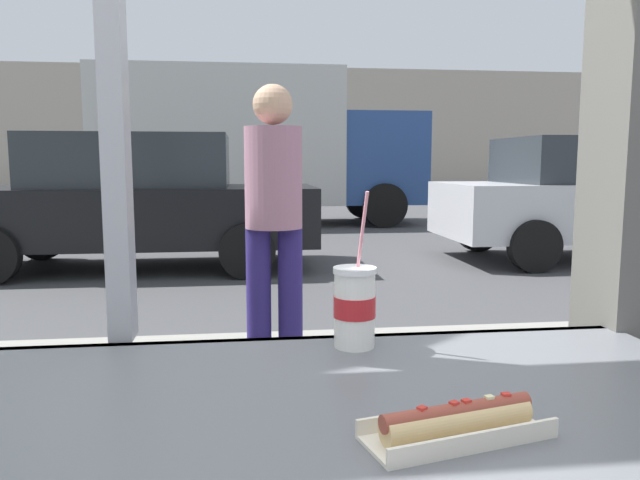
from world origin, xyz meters
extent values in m
plane|color=#424244|center=(0.00, 8.00, 0.00)|extent=(60.00, 60.00, 0.00)
cube|color=gray|center=(0.00, 1.60, 0.06)|extent=(16.00, 2.80, 0.11)
cube|color=#404245|center=(0.00, 0.03, 0.93)|extent=(2.23, 0.02, 0.02)
cube|color=#9E9EA3|center=(0.00, 0.08, 1.61)|extent=(0.05, 0.08, 1.35)
cube|color=#A89E8E|center=(0.00, 23.19, 2.48)|extent=(28.00, 1.20, 4.95)
cylinder|color=white|center=(0.49, -0.05, 1.02)|extent=(0.08, 0.08, 0.16)
cylinder|color=red|center=(0.49, -0.05, 1.02)|extent=(0.09, 0.09, 0.04)
cylinder|color=black|center=(0.49, -0.05, 1.09)|extent=(0.08, 0.08, 0.01)
cylinder|color=white|center=(0.49, -0.05, 1.10)|extent=(0.09, 0.09, 0.01)
cylinder|color=pink|center=(0.50, -0.06, 1.16)|extent=(0.02, 0.04, 0.20)
cube|color=beige|center=(0.55, -0.48, 0.94)|extent=(0.28, 0.15, 0.01)
cube|color=beige|center=(0.57, -0.53, 0.95)|extent=(0.26, 0.07, 0.03)
cube|color=beige|center=(0.54, -0.44, 0.95)|extent=(0.26, 0.07, 0.03)
cylinder|color=#DBB77A|center=(0.55, -0.48, 0.96)|extent=(0.23, 0.09, 0.04)
cylinder|color=brown|center=(0.55, -0.48, 0.98)|extent=(0.23, 0.08, 0.03)
cube|color=red|center=(0.55, -0.49, 0.99)|extent=(0.02, 0.01, 0.01)
cube|color=red|center=(0.57, -0.48, 0.99)|extent=(0.01, 0.01, 0.01)
cube|color=red|center=(0.63, -0.46, 0.99)|extent=(0.01, 0.01, 0.01)
cube|color=beige|center=(0.60, -0.47, 0.99)|extent=(0.01, 0.01, 0.01)
cube|color=red|center=(0.50, -0.50, 0.99)|extent=(0.02, 0.01, 0.01)
cube|color=black|center=(-1.08, 6.50, 0.67)|extent=(4.46, 1.75, 0.70)
cube|color=#282D33|center=(-1.08, 6.50, 1.34)|extent=(2.32, 1.54, 0.64)
cylinder|color=black|center=(0.30, 7.37, 0.32)|extent=(0.64, 0.18, 0.64)
cylinder|color=black|center=(0.30, 5.62, 0.32)|extent=(0.64, 0.18, 0.64)
cylinder|color=black|center=(-2.47, 7.37, 0.32)|extent=(0.64, 0.18, 0.64)
cube|color=#BCBCC1|center=(5.01, 6.50, 0.68)|extent=(4.11, 1.79, 0.72)
cube|color=#282D33|center=(4.89, 6.50, 1.34)|extent=(2.14, 1.58, 0.60)
cylinder|color=black|center=(6.28, 7.39, 0.32)|extent=(0.64, 0.18, 0.64)
cylinder|color=black|center=(3.73, 7.39, 0.32)|extent=(0.64, 0.18, 0.64)
cylinder|color=black|center=(3.73, 5.60, 0.32)|extent=(0.64, 0.18, 0.64)
cube|color=beige|center=(-0.19, 11.85, 1.83)|extent=(5.00, 2.20, 2.76)
cube|color=navy|center=(3.11, 11.85, 1.40)|extent=(1.90, 2.10, 1.90)
cylinder|color=black|center=(3.11, 12.90, 0.45)|extent=(0.90, 0.24, 0.90)
cylinder|color=black|center=(3.11, 10.80, 0.45)|extent=(0.90, 0.24, 0.90)
cylinder|color=black|center=(-1.09, 12.95, 0.45)|extent=(0.90, 0.24, 0.90)
cylinder|color=black|center=(-1.09, 10.75, 0.45)|extent=(0.90, 0.24, 0.90)
cylinder|color=navy|center=(0.34, 2.14, 0.53)|extent=(0.14, 0.14, 0.84)
cylinder|color=navy|center=(0.52, 2.14, 0.53)|extent=(0.14, 0.14, 0.84)
cylinder|color=#A06C82|center=(0.43, 2.14, 1.23)|extent=(0.32, 0.32, 0.56)
sphere|color=tan|center=(0.43, 2.14, 1.63)|extent=(0.22, 0.22, 0.22)
camera|label=1|loc=(0.26, -1.26, 1.32)|focal=34.17mm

